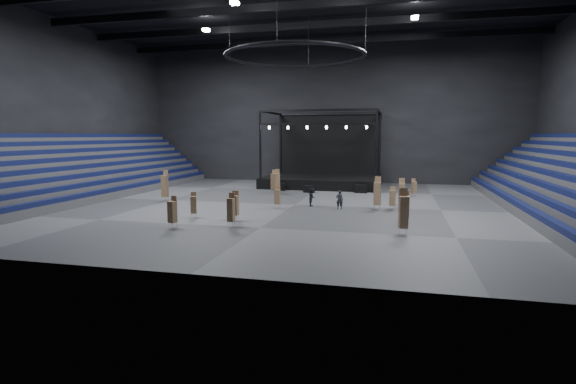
% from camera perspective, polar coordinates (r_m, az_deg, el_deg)
% --- Properties ---
extents(floor, '(50.00, 50.00, 0.00)m').
position_cam_1_polar(floor, '(40.42, 0.87, -1.63)').
color(floor, '#49494C').
rests_on(floor, ground).
extents(wall_back, '(50.00, 0.20, 18.00)m').
position_cam_1_polar(wall_back, '(60.66, 5.37, 9.80)').
color(wall_back, black).
rests_on(wall_back, ground).
extents(wall_front, '(50.00, 0.20, 18.00)m').
position_cam_1_polar(wall_front, '(20.22, -12.93, 15.00)').
color(wall_front, black).
rests_on(wall_front, ground).
extents(wall_left, '(0.20, 42.00, 18.00)m').
position_cam_1_polar(wall_left, '(51.70, -27.66, 9.49)').
color(wall_left, black).
rests_on(wall_left, ground).
extents(bleachers_left, '(7.20, 40.00, 6.40)m').
position_cam_1_polar(bleachers_left, '(50.49, -25.42, 1.41)').
color(bleachers_left, '#454547').
rests_on(bleachers_left, floor).
extents(stage, '(14.00, 10.00, 9.20)m').
position_cam_1_polar(stage, '(56.09, 4.57, 2.31)').
color(stage, black).
rests_on(stage, floor).
extents(truss_ring, '(12.30, 12.30, 5.15)m').
position_cam_1_polar(truss_ring, '(40.52, 0.91, 16.86)').
color(truss_ring, black).
rests_on(truss_ring, ceiling).
extents(roof_girders, '(49.00, 30.35, 0.70)m').
position_cam_1_polar(roof_girders, '(41.43, 0.92, 22.59)').
color(roof_girders, black).
rests_on(roof_girders, ceiling).
extents(flight_case_left, '(1.27, 0.70, 0.82)m').
position_cam_1_polar(flight_case_left, '(50.80, -1.08, 0.64)').
color(flight_case_left, black).
rests_on(flight_case_left, floor).
extents(flight_case_mid, '(1.28, 0.92, 0.77)m').
position_cam_1_polar(flight_case_mid, '(49.10, 2.67, 0.38)').
color(flight_case_mid, black).
rests_on(flight_case_mid, floor).
extents(flight_case_right, '(1.36, 0.76, 0.87)m').
position_cam_1_polar(flight_case_right, '(49.36, 9.25, 0.39)').
color(flight_case_right, black).
rests_on(flight_case_right, floor).
extents(chair_stack_0, '(0.56, 0.56, 2.31)m').
position_cam_1_polar(chair_stack_0, '(32.84, 14.66, -1.73)').
color(chair_stack_0, silver).
rests_on(chair_stack_0, floor).
extents(chair_stack_1, '(0.51, 0.51, 2.20)m').
position_cam_1_polar(chair_stack_1, '(32.92, -6.80, -1.63)').
color(chair_stack_1, silver).
rests_on(chair_stack_1, floor).
extents(chair_stack_2, '(0.63, 0.63, 2.94)m').
position_cam_1_polar(chair_stack_2, '(28.90, 14.46, -2.39)').
color(chair_stack_2, silver).
rests_on(chair_stack_2, floor).
extents(chair_stack_3, '(0.47, 0.47, 1.92)m').
position_cam_1_polar(chair_stack_3, '(38.31, -1.37, -0.56)').
color(chair_stack_3, silver).
rests_on(chair_stack_3, floor).
extents(chair_stack_4, '(0.46, 0.46, 2.34)m').
position_cam_1_polar(chair_stack_4, '(30.83, -7.25, -2.20)').
color(chair_stack_4, silver).
rests_on(chair_stack_4, floor).
extents(chair_stack_5, '(0.57, 0.57, 2.54)m').
position_cam_1_polar(chair_stack_5, '(48.52, -1.81, 1.43)').
color(chair_stack_5, silver).
rests_on(chair_stack_5, floor).
extents(chair_stack_6, '(0.57, 0.57, 2.18)m').
position_cam_1_polar(chair_stack_6, '(31.05, -14.47, -2.39)').
color(chair_stack_6, silver).
rests_on(chair_stack_6, floor).
extents(chair_stack_7, '(0.54, 0.54, 2.51)m').
position_cam_1_polar(chair_stack_7, '(40.30, 14.24, 0.01)').
color(chair_stack_7, silver).
rests_on(chair_stack_7, floor).
extents(chair_stack_8, '(0.57, 0.57, 1.86)m').
position_cam_1_polar(chair_stack_8, '(47.27, 15.70, 0.61)').
color(chair_stack_8, silver).
rests_on(chair_stack_8, floor).
extents(chair_stack_9, '(0.61, 0.61, 2.66)m').
position_cam_1_polar(chair_stack_9, '(47.55, -1.34, 1.34)').
color(chair_stack_9, silver).
rests_on(chair_stack_9, floor).
extents(chair_stack_10, '(0.53, 0.53, 1.97)m').
position_cam_1_polar(chair_stack_10, '(34.62, -11.91, -1.54)').
color(chair_stack_10, silver).
rests_on(chair_stack_10, floor).
extents(chair_stack_11, '(0.55, 0.55, 2.96)m').
position_cam_1_polar(chair_stack_11, '(44.04, -15.37, 0.80)').
color(chair_stack_11, silver).
rests_on(chair_stack_11, floor).
extents(chair_stack_12, '(0.50, 0.50, 1.97)m').
position_cam_1_polar(chair_stack_12, '(38.34, 13.12, -0.70)').
color(chair_stack_12, silver).
rests_on(chair_stack_12, floor).
extents(chair_stack_13, '(0.60, 0.60, 2.81)m').
position_cam_1_polar(chair_stack_13, '(38.13, 11.27, -0.10)').
color(chair_stack_13, silver).
rests_on(chair_stack_13, floor).
extents(man_center, '(0.65, 0.49, 1.60)m').
position_cam_1_polar(man_center, '(38.15, 6.56, -0.99)').
color(man_center, black).
rests_on(man_center, floor).
extents(crew_member, '(0.67, 0.82, 1.58)m').
position_cam_1_polar(crew_member, '(39.64, 3.09, -0.66)').
color(crew_member, black).
rests_on(crew_member, floor).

